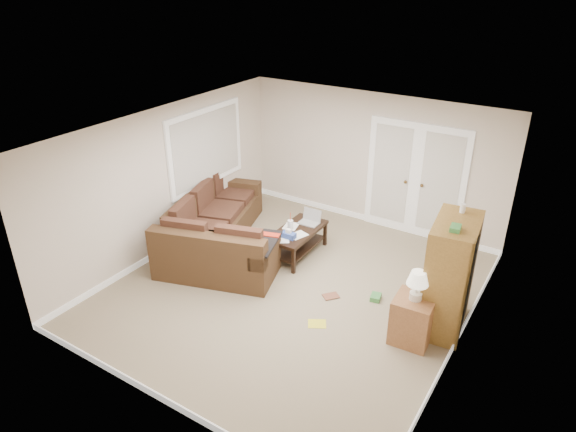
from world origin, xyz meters
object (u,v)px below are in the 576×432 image
Objects in this scene: sectional_sofa at (217,233)px; coffee_table at (298,241)px; side_cabinet at (413,316)px; tv_armoire at (449,275)px.

sectional_sofa reaches higher than coffee_table.
tv_armoire is at bearing 61.92° from side_cabinet.
side_cabinet is (3.67, -0.45, 0.04)m from sectional_sofa.
sectional_sofa is at bearing 169.62° from side_cabinet.
side_cabinet reaches higher than sectional_sofa.
coffee_table is 2.80m from tv_armoire.
coffee_table is at bearing 161.47° from tv_armoire.
sectional_sofa is at bearing 174.69° from tv_armoire.
tv_armoire is 0.74m from side_cabinet.
side_cabinet is at bearing -25.34° from coffee_table.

